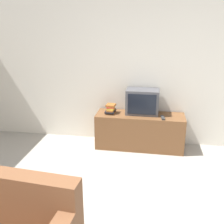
{
  "coord_description": "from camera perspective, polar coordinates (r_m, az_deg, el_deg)",
  "views": [
    {
      "loc": [
        0.35,
        -1.25,
        2.0
      ],
      "look_at": [
        -0.25,
        2.41,
        0.72
      ],
      "focal_mm": 42.0,
      "sensor_mm": 36.0,
      "label": 1
    }
  ],
  "objects": [
    {
      "name": "book_stack",
      "position": [
        4.28,
        -0.3,
        0.65
      ],
      "size": [
        0.17,
        0.22,
        0.15
      ],
      "color": "#995623",
      "rests_on": "tv_stand"
    },
    {
      "name": "wall_back",
      "position": [
        4.35,
        4.67,
        9.78
      ],
      "size": [
        9.0,
        0.06,
        2.6
      ],
      "color": "silver",
      "rests_on": "ground_plane"
    },
    {
      "name": "tv_stand",
      "position": [
        4.36,
        6.02,
        -4.14
      ],
      "size": [
        1.42,
        0.45,
        0.58
      ],
      "color": "brown",
      "rests_on": "ground_plane"
    },
    {
      "name": "remote_on_stand",
      "position": [
        4.14,
        11.0,
        -1.22
      ],
      "size": [
        0.07,
        0.18,
        0.02
      ],
      "rotation": [
        0.0,
        0.0,
        0.12
      ],
      "color": "#2D2D2D",
      "rests_on": "tv_stand"
    },
    {
      "name": "television",
      "position": [
        4.26,
        6.63,
        2.26
      ],
      "size": [
        0.52,
        0.32,
        0.4
      ],
      "color": "#4C4C51",
      "rests_on": "tv_stand"
    }
  ]
}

